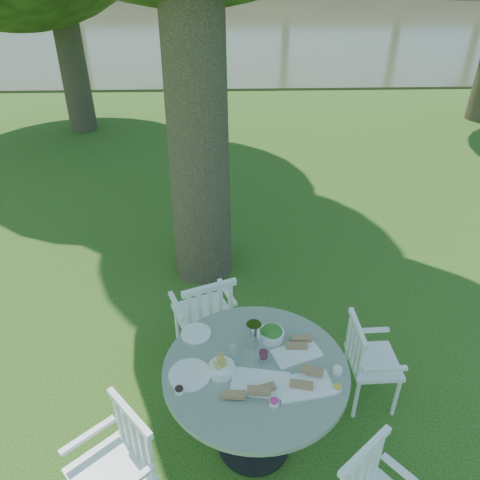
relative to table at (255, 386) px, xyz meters
name	(u,v)px	position (x,y,z in m)	size (l,w,h in m)	color
ground	(241,319)	(-0.05, 1.43, -0.66)	(140.00, 140.00, 0.00)	#1B3E0D
table	(255,386)	(0.00, 0.00, 0.00)	(1.28, 1.28, 0.85)	black
chair_ne	(364,357)	(0.91, 0.41, -0.18)	(0.40, 0.43, 0.83)	white
chair_nw	(206,314)	(-0.37, 0.91, -0.11)	(0.60, 0.58, 0.94)	white
chair_sw	(121,460)	(-0.88, -0.45, -0.13)	(0.63, 0.63, 0.92)	white
tableware	(252,356)	(-0.02, 0.06, 0.23)	(1.17, 0.79, 0.21)	white
river	(225,20)	(-0.05, 24.43, -0.66)	(100.00, 28.00, 0.12)	#3A3E24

